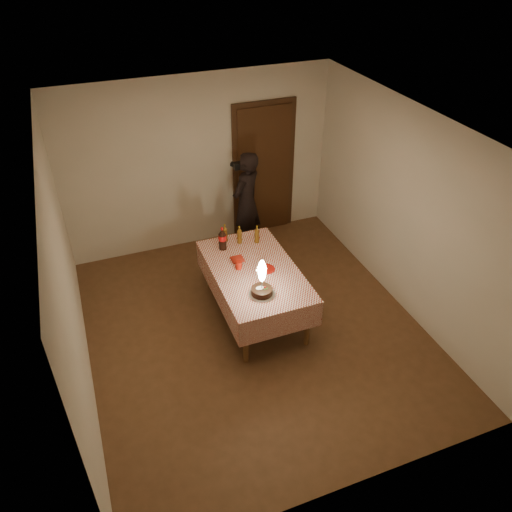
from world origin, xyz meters
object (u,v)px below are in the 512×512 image
red_cup (239,265)px  clear_cup (263,265)px  dining_table (255,276)px  amber_bottle_left (225,233)px  cola_bottle (222,239)px  photographer (246,202)px  amber_bottle_right (257,235)px  red_plate (266,269)px  birthday_cake (262,285)px  amber_bottle_mid (239,235)px

red_cup → clear_cup: bearing=-21.1°
dining_table → amber_bottle_left: 0.78m
red_cup → cola_bottle: (-0.05, 0.49, 0.10)m
amber_bottle_left → photographer: (0.58, 0.77, -0.05)m
clear_cup → amber_bottle_right: amber_bottle_right is taller
red_plate → photographer: 1.59m
red_plate → amber_bottle_right: amber_bottle_right is taller
amber_bottle_right → photographer: size_ratio=0.16×
clear_cup → amber_bottle_left: (-0.24, 0.76, 0.07)m
red_cup → amber_bottle_left: (0.04, 0.65, 0.07)m
birthday_cake → amber_bottle_left: (-0.05, 1.22, -0.01)m
red_plate → red_cup: (-0.31, 0.14, 0.05)m
cola_bottle → photographer: 1.16m
amber_bottle_left → amber_bottle_right: size_ratio=1.00×
red_cup → photographer: size_ratio=0.06×
red_plate → amber_bottle_mid: amber_bottle_mid is taller
red_plate → clear_cup: 0.06m
red_cup → photographer: (0.62, 1.42, 0.02)m
amber_bottle_mid → photographer: size_ratio=0.16×
cola_bottle → amber_bottle_right: bearing=-1.9°
dining_table → photographer: bearing=73.6°
amber_bottle_right → photographer: photographer is taller
amber_bottle_right → amber_bottle_left: bearing=154.6°
birthday_cake → clear_cup: (0.19, 0.46, -0.09)m
red_cup → clear_cup: (0.28, -0.11, -0.01)m
red_cup → amber_bottle_mid: amber_bottle_mid is taller
clear_cup → cola_bottle: cola_bottle is taller
clear_cup → amber_bottle_mid: amber_bottle_mid is taller
birthday_cake → amber_bottle_right: size_ratio=1.86×
red_cup → red_plate: bearing=-24.2°
birthday_cake → amber_bottle_mid: 1.11m
red_plate → red_cup: bearing=155.8°
cola_bottle → amber_bottle_left: (0.09, 0.17, -0.03)m
dining_table → amber_bottle_left: bearing=100.4°
birthday_cake → amber_bottle_left: birthday_cake is taller
amber_bottle_right → clear_cup: bearing=-104.0°
red_plate → amber_bottle_left: 0.84m
amber_bottle_mid → photographer: (0.42, 0.88, -0.05)m
birthday_cake → dining_table: bearing=79.2°
cola_bottle → amber_bottle_mid: 0.26m
red_cup → clear_cup: size_ratio=1.11×
dining_table → amber_bottle_right: size_ratio=6.75×
birthday_cake → clear_cup: birthday_cake is taller
birthday_cake → amber_bottle_right: (0.34, 1.03, -0.01)m
clear_cup → cola_bottle: size_ratio=0.28×
red_plate → amber_bottle_left: amber_bottle_left is taller
cola_bottle → photographer: (0.67, 0.94, -0.08)m
amber_bottle_mid → amber_bottle_right: bearing=-18.2°
clear_cup → amber_bottle_left: amber_bottle_left is taller
red_plate → red_cup: 0.34m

